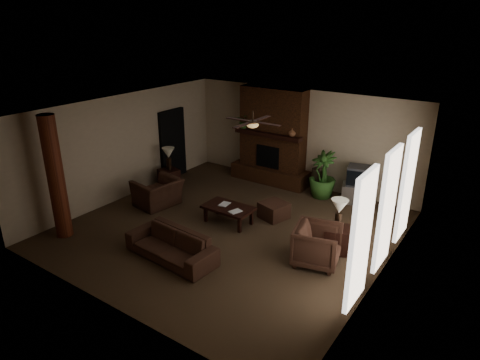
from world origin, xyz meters
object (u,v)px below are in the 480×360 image
Objects in this scene: log_column at (56,178)px; floor_plant at (322,184)px; armchair_right at (317,243)px; side_table_right at (336,239)px; lamp_left at (168,154)px; lamp_right at (339,209)px; sofa at (171,241)px; armchair_left at (157,188)px; side_table_left at (169,178)px; floor_vase at (317,178)px; coffee_table at (228,209)px; tv_stand at (358,194)px; ottoman at (274,210)px.

floor_plant is at bearing 53.75° from log_column.
armchair_right is 0.71m from side_table_right.
lamp_right is at bearing -6.87° from lamp_left.
sofa is 2.71m from armchair_left.
side_table_left is (-2.71, 2.81, -0.12)m from sofa.
floor_vase is (3.69, 5.55, -0.97)m from log_column.
coffee_table is 3.65m from tv_stand.
floor_plant is 4.36m from side_table_left.
coffee_table is 1.85× the size of lamp_left.
armchair_right is at bearing 22.53° from log_column.
side_table_right is at bearing -57.69° from floor_vase.
armchair_right is 2.19m from ottoman.
lamp_left is (-0.61, 1.11, 0.52)m from armchair_left.
armchair_right is 1.07× the size of tv_stand.
armchair_left is at bearing -134.24° from floor_vase.
side_table_right is at bearing -6.45° from side_table_left.
floor_vase is 1.18× the size of lamp_left.
armchair_right is 0.70× the size of floor_plant.
floor_plant is 2.98m from lamp_right.
log_column reaches higher than lamp_right.
ottoman is 1.09× the size of side_table_right.
armchair_right is at bearing -36.42° from ottoman.
ottoman is at bearing 0.12° from side_table_left.
armchair_left is 1.68× the size of lamp_right.
coffee_table is 1.56× the size of floor_vase.
side_table_left is 0.73m from lamp_left.
sofa is 3.67× the size of side_table_right.
floor_plant is (0.42, 1.88, 0.16)m from ottoman.
tv_stand is 2.74m from side_table_right.
armchair_left is 1.37m from lamp_left.
armchair_left is 4.41m from floor_vase.
armchair_left reaches higher than tv_stand.
tv_stand is at bearing 100.63° from lamp_right.
armchair_right reaches higher than tv_stand.
floor_vase is (-1.57, 3.37, -0.02)m from armchair_right.
armchair_left reaches higher than floor_vase.
lamp_right is (0.51, -2.71, 0.75)m from tv_stand.
sofa is at bearing -105.86° from ottoman.
coffee_table is at bearing -113.42° from floor_plant.
side_table_left is at bearing -154.37° from floor_plant.
lamp_right is at bearing -26.16° from armchair_right.
coffee_table is 2.99m from floor_plant.
lamp_right reaches higher than tv_stand.
lamp_left is (-3.50, 0.02, 0.80)m from ottoman.
armchair_right is 1.51× the size of ottoman.
ottoman is (3.50, 3.47, -1.20)m from log_column.
tv_stand is at bearing 135.05° from armchair_left.
floor_vase is (0.95, 2.94, 0.06)m from coffee_table.
armchair_right is 1.65× the size of side_table_left.
lamp_right is (5.40, 2.84, -0.40)m from log_column.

